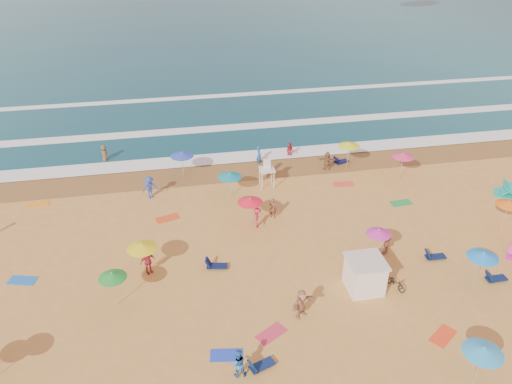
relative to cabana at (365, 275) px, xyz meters
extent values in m
plane|color=gold|center=(-6.88, 4.15, -1.00)|extent=(220.00, 220.00, 0.00)
cube|color=#0C4756|center=(-6.88, 88.15, -1.00)|extent=(220.00, 140.00, 0.18)
plane|color=olive|center=(-6.88, 16.65, -0.99)|extent=(220.00, 220.00, 0.00)
cube|color=white|center=(-6.88, 19.15, -0.90)|extent=(200.00, 2.20, 0.05)
cube|color=white|center=(-6.88, 26.15, -0.90)|extent=(200.00, 1.60, 0.05)
cube|color=white|center=(-6.88, 36.15, -0.90)|extent=(200.00, 1.20, 0.05)
cube|color=white|center=(0.00, 0.00, 0.00)|extent=(2.00, 2.00, 2.00)
cube|color=silver|center=(0.00, 0.00, 1.06)|extent=(2.20, 2.20, 0.12)
imported|color=black|center=(1.90, -0.30, -0.59)|extent=(1.12, 1.66, 0.82)
cone|color=#E7336A|center=(8.24, 12.72, 1.21)|extent=(1.86, 1.86, 0.35)
cone|color=#D22E9F|center=(1.79, 2.52, 1.23)|extent=(1.61, 1.61, 0.35)
cone|color=#30A0DB|center=(2.75, -7.59, 1.27)|extent=(1.92, 1.92, 0.35)
cone|color=red|center=(-5.58, 7.97, 1.18)|extent=(1.81, 1.81, 0.35)
cone|color=blue|center=(-9.85, 16.65, 1.04)|extent=(1.95, 1.95, 0.35)
cone|color=yellow|center=(-13.06, 4.05, 1.03)|extent=(1.88, 1.88, 0.35)
cone|color=#1C8AF1|center=(6.89, -0.98, 1.29)|extent=(1.85, 1.85, 0.35)
cone|color=orange|center=(12.17, 4.19, 1.21)|extent=(1.75, 1.75, 0.35)
cone|color=green|center=(-14.65, 1.30, 1.20)|extent=(1.61, 1.61, 0.35)
cone|color=yellow|center=(4.48, 15.45, 1.27)|extent=(1.87, 1.87, 0.35)
cone|color=teal|center=(-6.39, 12.45, 0.92)|extent=(1.90, 1.90, 0.35)
cube|color=#102251|center=(-7.23, -4.75, -0.83)|extent=(1.41, 0.98, 0.34)
cube|color=#0E1646|center=(-8.52, 3.57, -0.83)|extent=(1.39, 0.81, 0.34)
cube|color=#0E1D4A|center=(8.37, -0.89, -0.83)|extent=(1.31, 0.57, 0.34)
cube|color=#0E1C47|center=(5.75, 1.87, -0.83)|extent=(1.32, 0.62, 0.34)
cube|color=#0E1148|center=(4.28, 16.37, -0.83)|extent=(1.41, 0.92, 0.34)
cube|color=blue|center=(-20.58, 4.60, -0.98)|extent=(1.86, 1.27, 0.03)
cube|color=orange|center=(-21.34, 13.97, -0.98)|extent=(1.74, 0.95, 0.03)
cube|color=#D73250|center=(-6.31, -2.61, -0.98)|extent=(1.90, 1.62, 0.03)
cube|color=#E84A1D|center=(-11.46, 10.06, -0.98)|extent=(1.87, 1.31, 0.03)
cube|color=blue|center=(-8.90, -3.64, -0.98)|extent=(1.81, 1.11, 0.03)
cube|color=green|center=(6.60, 8.88, -0.98)|extent=(1.76, 0.98, 0.03)
cube|color=#FF431C|center=(2.83, -4.51, -0.98)|extent=(1.89, 1.68, 0.03)
cube|color=#E94B37|center=(3.17, 12.58, -0.98)|extent=(1.81, 1.09, 0.03)
imported|color=#2258A2|center=(-2.99, 17.92, -0.33)|extent=(0.57, 0.75, 1.85)
imported|color=tan|center=(2.75, 3.02, -0.14)|extent=(1.07, 0.94, 1.73)
imported|color=blue|center=(-8.48, -4.97, -0.17)|extent=(0.81, 0.64, 1.67)
imported|color=#956144|center=(2.59, 15.43, -0.16)|extent=(1.64, 0.97, 1.69)
imported|color=brown|center=(-16.69, 20.84, -0.36)|extent=(0.84, 1.01, 1.78)
imported|color=#2545AE|center=(-12.65, 13.37, -0.06)|extent=(1.37, 1.04, 1.88)
imported|color=#C63150|center=(-5.11, 7.69, -0.19)|extent=(0.83, 1.16, 1.62)
imported|color=#B82E36|center=(0.01, 18.47, -0.42)|extent=(1.01, 0.94, 1.65)
imported|color=#AC754F|center=(-2.95, 15.22, -0.11)|extent=(0.89, 1.03, 1.78)
imported|color=brown|center=(-3.73, 8.77, -0.18)|extent=(0.71, 0.68, 1.64)
imported|color=#BD2F44|center=(-12.82, 3.93, -0.12)|extent=(1.11, 0.87, 1.76)
imported|color=tan|center=(-4.34, -1.56, -0.09)|extent=(1.74, 1.32, 1.83)
camera|label=1|loc=(-10.76, -21.72, 19.36)|focal=35.00mm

